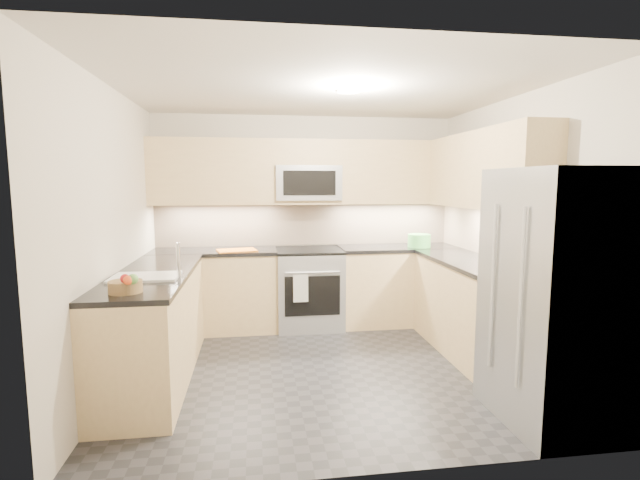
% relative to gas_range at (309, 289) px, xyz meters
% --- Properties ---
extents(floor, '(3.60, 3.20, 0.00)m').
position_rel_gas_range_xyz_m(floor, '(0.00, -1.28, -0.46)').
color(floor, '#232429').
rests_on(floor, ground).
extents(ceiling, '(3.60, 3.20, 0.02)m').
position_rel_gas_range_xyz_m(ceiling, '(0.00, -1.28, 2.04)').
color(ceiling, beige).
rests_on(ceiling, wall_back).
extents(wall_back, '(3.60, 0.02, 2.50)m').
position_rel_gas_range_xyz_m(wall_back, '(0.00, 0.32, 0.79)').
color(wall_back, beige).
rests_on(wall_back, floor).
extents(wall_front, '(3.60, 0.02, 2.50)m').
position_rel_gas_range_xyz_m(wall_front, '(0.00, -2.88, 0.79)').
color(wall_front, beige).
rests_on(wall_front, floor).
extents(wall_left, '(0.02, 3.20, 2.50)m').
position_rel_gas_range_xyz_m(wall_left, '(-1.80, -1.28, 0.79)').
color(wall_left, beige).
rests_on(wall_left, floor).
extents(wall_right, '(0.02, 3.20, 2.50)m').
position_rel_gas_range_xyz_m(wall_right, '(1.80, -1.28, 0.79)').
color(wall_right, beige).
rests_on(wall_right, floor).
extents(base_cab_back_left, '(1.42, 0.60, 0.90)m').
position_rel_gas_range_xyz_m(base_cab_back_left, '(-1.09, 0.02, -0.01)').
color(base_cab_back_left, '#DDBE85').
rests_on(base_cab_back_left, floor).
extents(base_cab_back_right, '(1.42, 0.60, 0.90)m').
position_rel_gas_range_xyz_m(base_cab_back_right, '(1.09, 0.02, -0.01)').
color(base_cab_back_right, '#DDBE85').
rests_on(base_cab_back_right, floor).
extents(base_cab_right, '(0.60, 1.70, 0.90)m').
position_rel_gas_range_xyz_m(base_cab_right, '(1.50, -1.12, -0.01)').
color(base_cab_right, '#DDBE85').
rests_on(base_cab_right, floor).
extents(base_cab_peninsula, '(0.60, 2.00, 0.90)m').
position_rel_gas_range_xyz_m(base_cab_peninsula, '(-1.50, -1.28, -0.01)').
color(base_cab_peninsula, '#DDBE85').
rests_on(base_cab_peninsula, floor).
extents(countertop_back_left, '(1.42, 0.63, 0.04)m').
position_rel_gas_range_xyz_m(countertop_back_left, '(-1.09, 0.02, 0.47)').
color(countertop_back_left, black).
rests_on(countertop_back_left, base_cab_back_left).
extents(countertop_back_right, '(1.42, 0.63, 0.04)m').
position_rel_gas_range_xyz_m(countertop_back_right, '(1.09, 0.02, 0.47)').
color(countertop_back_right, black).
rests_on(countertop_back_right, base_cab_back_right).
extents(countertop_right, '(0.63, 1.70, 0.04)m').
position_rel_gas_range_xyz_m(countertop_right, '(1.50, -1.12, 0.47)').
color(countertop_right, black).
rests_on(countertop_right, base_cab_right).
extents(countertop_peninsula, '(0.63, 2.00, 0.04)m').
position_rel_gas_range_xyz_m(countertop_peninsula, '(-1.50, -1.28, 0.47)').
color(countertop_peninsula, black).
rests_on(countertop_peninsula, base_cab_peninsula).
extents(upper_cab_back, '(3.60, 0.35, 0.75)m').
position_rel_gas_range_xyz_m(upper_cab_back, '(0.00, 0.15, 1.37)').
color(upper_cab_back, '#DDBE85').
rests_on(upper_cab_back, wall_back).
extents(upper_cab_right, '(0.35, 1.95, 0.75)m').
position_rel_gas_range_xyz_m(upper_cab_right, '(1.62, -1.00, 1.37)').
color(upper_cab_right, '#DDBE85').
rests_on(upper_cab_right, wall_right).
extents(backsplash_back, '(3.60, 0.01, 0.51)m').
position_rel_gas_range_xyz_m(backsplash_back, '(0.00, 0.32, 0.74)').
color(backsplash_back, '#C9AC91').
rests_on(backsplash_back, wall_back).
extents(backsplash_right, '(0.01, 2.30, 0.51)m').
position_rel_gas_range_xyz_m(backsplash_right, '(1.80, -0.82, 0.74)').
color(backsplash_right, '#C9AC91').
rests_on(backsplash_right, wall_right).
extents(gas_range, '(0.76, 0.65, 0.91)m').
position_rel_gas_range_xyz_m(gas_range, '(0.00, 0.00, 0.00)').
color(gas_range, '#9C9EA3').
rests_on(gas_range, floor).
extents(range_cooktop, '(0.76, 0.65, 0.03)m').
position_rel_gas_range_xyz_m(range_cooktop, '(0.00, 0.00, 0.46)').
color(range_cooktop, black).
rests_on(range_cooktop, gas_range).
extents(oven_door_glass, '(0.62, 0.02, 0.45)m').
position_rel_gas_range_xyz_m(oven_door_glass, '(0.00, -0.33, -0.01)').
color(oven_door_glass, black).
rests_on(oven_door_glass, gas_range).
extents(oven_handle, '(0.60, 0.02, 0.02)m').
position_rel_gas_range_xyz_m(oven_handle, '(0.00, -0.35, 0.26)').
color(oven_handle, '#B2B5BA').
rests_on(oven_handle, gas_range).
extents(microwave, '(0.76, 0.40, 0.40)m').
position_rel_gas_range_xyz_m(microwave, '(0.00, 0.12, 1.24)').
color(microwave, '#95979C').
rests_on(microwave, upper_cab_back).
extents(microwave_door, '(0.60, 0.01, 0.28)m').
position_rel_gas_range_xyz_m(microwave_door, '(0.00, -0.08, 1.24)').
color(microwave_door, black).
rests_on(microwave_door, microwave).
extents(refrigerator, '(0.70, 0.90, 1.80)m').
position_rel_gas_range_xyz_m(refrigerator, '(1.45, -2.43, 0.45)').
color(refrigerator, gray).
rests_on(refrigerator, floor).
extents(fridge_handle_left, '(0.02, 0.02, 1.20)m').
position_rel_gas_range_xyz_m(fridge_handle_left, '(1.08, -2.61, 0.49)').
color(fridge_handle_left, '#B2B5BA').
rests_on(fridge_handle_left, refrigerator).
extents(fridge_handle_right, '(0.02, 0.02, 1.20)m').
position_rel_gas_range_xyz_m(fridge_handle_right, '(1.08, -2.25, 0.49)').
color(fridge_handle_right, '#B2B5BA').
rests_on(fridge_handle_right, refrigerator).
extents(sink_basin, '(0.52, 0.38, 0.16)m').
position_rel_gas_range_xyz_m(sink_basin, '(-1.50, -1.53, 0.42)').
color(sink_basin, white).
rests_on(sink_basin, base_cab_peninsula).
extents(faucet, '(0.03, 0.03, 0.28)m').
position_rel_gas_range_xyz_m(faucet, '(-1.24, -1.53, 0.62)').
color(faucet, silver).
rests_on(faucet, countertop_peninsula).
extents(utensil_bowl, '(0.31, 0.31, 0.15)m').
position_rel_gas_range_xyz_m(utensil_bowl, '(1.31, -0.08, 0.56)').
color(utensil_bowl, '#53BF51').
rests_on(utensil_bowl, countertop_back_right).
extents(cutting_board, '(0.48, 0.38, 0.01)m').
position_rel_gas_range_xyz_m(cutting_board, '(-0.83, -0.10, 0.49)').
color(cutting_board, orange).
rests_on(cutting_board, countertop_back_left).
extents(fruit_basket, '(0.28, 0.28, 0.08)m').
position_rel_gas_range_xyz_m(fruit_basket, '(-1.52, -2.02, 0.53)').
color(fruit_basket, olive).
rests_on(fruit_basket, countertop_peninsula).
extents(fruit_apple, '(0.06, 0.06, 0.06)m').
position_rel_gas_range_xyz_m(fruit_apple, '(-1.50, -2.10, 0.60)').
color(fruit_apple, '#B11417').
rests_on(fruit_apple, fruit_basket).
extents(fruit_pear, '(0.07, 0.07, 0.07)m').
position_rel_gas_range_xyz_m(fruit_pear, '(-1.44, -2.13, 0.60)').
color(fruit_pear, '#5F9E43').
rests_on(fruit_pear, fruit_basket).
extents(dish_towel_check, '(0.16, 0.01, 0.31)m').
position_rel_gas_range_xyz_m(dish_towel_check, '(-0.14, -0.37, 0.10)').
color(dish_towel_check, silver).
rests_on(dish_towel_check, oven_handle).
extents(fruit_orange, '(0.06, 0.06, 0.06)m').
position_rel_gas_range_xyz_m(fruit_orange, '(-1.47, -2.15, 0.60)').
color(fruit_orange, '#E94D19').
rests_on(fruit_orange, fruit_basket).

